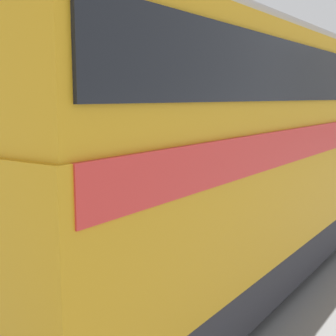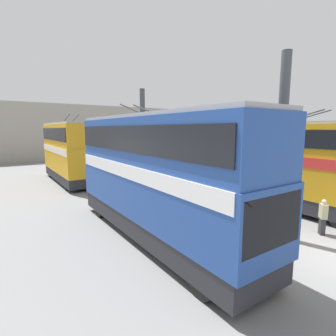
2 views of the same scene
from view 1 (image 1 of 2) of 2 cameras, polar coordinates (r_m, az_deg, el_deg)
support_column_far at (r=19.12m, az=8.79°, el=8.48°), size 0.72×0.72×7.78m
bus_left_near at (r=9.04m, az=8.63°, el=2.93°), size 11.35×2.54×5.70m
bus_right_far at (r=26.10m, az=5.31°, el=6.79°), size 9.63×2.54×5.84m
person_aisle_midway at (r=13.72m, az=-3.50°, el=-3.83°), size 0.31×0.46×1.58m
oil_drum at (r=15.02m, az=-12.31°, el=-4.39°), size 0.57×0.57×0.90m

